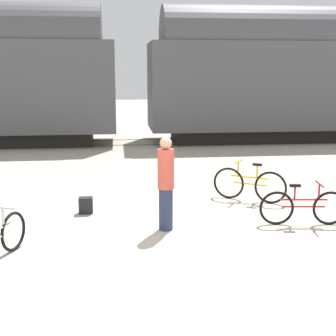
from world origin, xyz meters
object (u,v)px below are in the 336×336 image
at_px(freight_train, 132,72).
at_px(bicycle_maroon, 303,207).
at_px(person_in_red, 166,183).
at_px(bicycle_yellow, 249,184).
at_px(backpack, 86,205).

distance_m(freight_train, bicycle_maroon, 11.45).
height_order(bicycle_maroon, person_in_red, person_in_red).
relative_size(freight_train, person_in_red, 30.85).
bearing_deg(freight_train, bicycle_maroon, -75.30).
relative_size(freight_train, bicycle_maroon, 32.03).
bearing_deg(bicycle_yellow, bicycle_maroon, -72.13).
bearing_deg(freight_train, person_in_red, -88.94).
distance_m(freight_train, backpack, 10.06).
bearing_deg(bicycle_maroon, backpack, 163.97).
bearing_deg(bicycle_maroon, bicycle_yellow, 107.87).
xyz_separation_m(freight_train, backpack, (-1.34, -9.61, -2.68)).
height_order(freight_train, person_in_red, freight_train).
bearing_deg(bicycle_maroon, freight_train, 104.70).
bearing_deg(freight_train, bicycle_yellow, -75.92).
distance_m(bicycle_yellow, person_in_red, 2.75).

